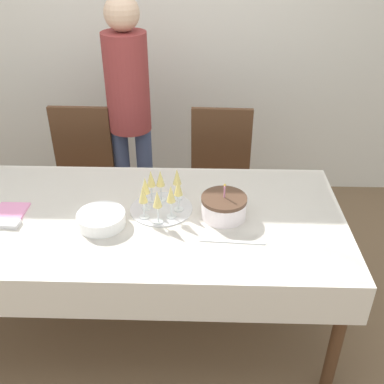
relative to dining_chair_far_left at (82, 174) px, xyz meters
The scene contains 12 objects.
ground_plane 1.06m from the dining_chair_far_left, 59.97° to the right, with size 12.00×12.00×0.00m, color brown.
wall_back 1.23m from the dining_chair_far_left, 59.53° to the left, with size 8.00×0.05×2.70m.
dining_table 0.94m from the dining_chair_far_left, 59.97° to the right, with size 2.10×0.97×0.75m.
dining_chair_far_left is the anchor object (origin of this frame).
dining_chair_far_right 0.93m from the dining_chair_far_left, ahead, with size 0.43×0.43×0.95m.
birthday_cake 1.26m from the dining_chair_far_left, 41.04° to the right, with size 0.22×0.22×0.18m.
champagne_tray 1.02m from the dining_chair_far_left, 50.87° to the right, with size 0.31×0.31×0.18m.
plate_stack_main 0.99m from the dining_chair_far_left, 68.97° to the right, with size 0.23×0.23×0.06m.
cake_knife 1.41m from the dining_chair_far_left, 46.48° to the right, with size 0.30×0.04×0.00m.
fork_pile 0.95m from the dining_chair_far_left, 98.23° to the right, with size 0.17×0.07×0.02m.
napkin_pile 0.85m from the dining_chair_far_left, 99.20° to the right, with size 0.15×0.15×0.01m.
person_standing 0.58m from the dining_chair_far_left, 24.92° to the left, with size 0.28×0.28×1.63m.
Camera 1 is at (0.36, -1.81, 2.00)m, focal length 42.00 mm.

